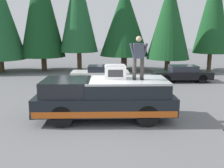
{
  "coord_description": "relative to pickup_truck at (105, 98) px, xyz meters",
  "views": [
    {
      "loc": [
        -9.0,
        -0.16,
        3.47
      ],
      "look_at": [
        0.96,
        -0.4,
        1.35
      ],
      "focal_mm": 38.85,
      "sensor_mm": 36.0,
      "label": 1
    }
  ],
  "objects": [
    {
      "name": "compressor_unit",
      "position": [
        0.16,
        -0.42,
        1.05
      ],
      "size": [
        0.65,
        0.84,
        0.56
      ],
      "color": "white",
      "rests_on": "pickup_truck"
    },
    {
      "name": "conifer_left",
      "position": [
        11.92,
        -5.5,
        3.76
      ],
      "size": [
        3.74,
        3.74,
        8.09
      ],
      "color": "#4C3826",
      "rests_on": "ground"
    },
    {
      "name": "conifer_far_left",
      "position": [
        12.9,
        -9.7,
        4.65
      ],
      "size": [
        3.22,
        3.22,
        9.45
      ],
      "color": "#4C3826",
      "rests_on": "ground"
    },
    {
      "name": "conifer_center_right",
      "position": [
        12.95,
        2.42,
        4.73
      ],
      "size": [
        3.44,
        3.44,
        9.48
      ],
      "color": "#4C3826",
      "rests_on": "ground"
    },
    {
      "name": "parked_car_white",
      "position": [
        7.75,
        0.36,
        -0.29
      ],
      "size": [
        1.64,
        4.1,
        1.16
      ],
      "color": "white",
      "rests_on": "ground"
    },
    {
      "name": "parked_car_black",
      "position": [
        7.68,
        -5.52,
        -0.29
      ],
      "size": [
        1.64,
        4.1,
        1.16
      ],
      "color": "black",
      "rests_on": "ground"
    },
    {
      "name": "pickup_truck",
      "position": [
        0.0,
        0.0,
        0.0
      ],
      "size": [
        2.01,
        5.54,
        1.65
      ],
      "color": "black",
      "rests_on": "ground"
    },
    {
      "name": "conifer_right",
      "position": [
        13.15,
        5.73,
        4.89
      ],
      "size": [
        4.0,
        4.0,
        10.25
      ],
      "color": "#4C3826",
      "rests_on": "ground"
    },
    {
      "name": "conifer_center_left",
      "position": [
        13.38,
        -1.75,
        3.65
      ],
      "size": [
        4.53,
        4.53,
        7.7
      ],
      "color": "#4C3826",
      "rests_on": "ground"
    },
    {
      "name": "person_on_truck_bed",
      "position": [
        -0.08,
        -1.31,
        1.68
      ],
      "size": [
        0.29,
        0.72,
        1.69
      ],
      "color": "#423D38",
      "rests_on": "pickup_truck"
    },
    {
      "name": "ground_plane",
      "position": [
        -0.46,
        0.11,
        -0.87
      ],
      "size": [
        90.0,
        90.0,
        0.0
      ],
      "primitive_type": "plane",
      "color": "slate"
    }
  ]
}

